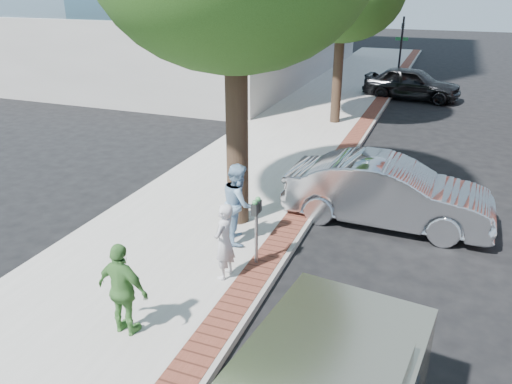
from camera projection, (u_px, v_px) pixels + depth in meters
The scene contains 12 objects.
ground at pixel (229, 267), 10.61m from camera, with size 120.00×120.00×0.00m, color black.
sidewalk at pixel (282, 148), 17.94m from camera, with size 5.00×60.00×0.15m, color #9E9991.
brick_strip at pixel (343, 153), 17.18m from camera, with size 0.60×60.00×0.01m, color brown.
curb at pixel (352, 156), 17.09m from camera, with size 0.10×60.00×0.15m, color gray.
office_base at pixel (185, 40), 33.04m from camera, with size 18.20×22.20×4.00m, color gray.
signal_near at pixel (401, 45), 28.30m from camera, with size 0.70×0.15×3.80m.
parking_meter at pixel (256, 217), 10.10m from camera, with size 0.12×0.32×1.47m.
person_gray at pixel (224, 241), 9.71m from camera, with size 0.58×0.38×1.58m, color #B7B6BC.
person_officer at pixel (239, 203), 11.09m from camera, with size 0.89×0.69×1.83m, color #80A5C6.
person_green at pixel (123, 290), 8.12m from camera, with size 0.97×0.41×1.66m, color #49863D.
sedan_silver at pixel (387, 192), 12.29m from camera, with size 1.74×5.00×1.65m, color #B6B8BE.
bg_car at pixel (412, 83), 25.36m from camera, with size 1.92×4.78×1.63m, color black.
Camera 1 is at (3.84, -8.31, 5.62)m, focal length 35.00 mm.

